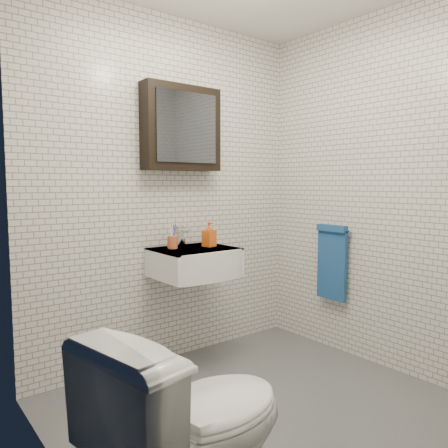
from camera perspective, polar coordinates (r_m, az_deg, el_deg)
name	(u,v)px	position (r m, az deg, el deg)	size (l,w,h in m)	color
ground	(263,409)	(2.75, 5.12, -22.96)	(2.20, 2.00, 0.01)	#4F5357
room_shell	(265,154)	(2.43, 5.41, 9.09)	(2.22, 2.02, 2.51)	silver
washbasin	(198,262)	(3.08, -3.47, -4.99)	(0.55, 0.50, 0.20)	white
faucet	(182,237)	(3.21, -5.47, -1.65)	(0.06, 0.20, 0.15)	silver
mirror_cabinet	(182,128)	(3.21, -5.56, 12.33)	(0.60, 0.15, 0.60)	black
towel_rail	(332,259)	(3.48, 13.92, -4.47)	(0.09, 0.30, 0.58)	silver
toothbrush_cup	(173,242)	(3.09, -6.73, -2.29)	(0.08, 0.08, 0.19)	#BD522F
soap_bottle	(209,234)	(3.16, -1.95, -1.37)	(0.08, 0.08, 0.18)	#FA561A
toilet	(196,428)	(1.78, -3.65, -25.05)	(0.45, 0.80, 0.81)	white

